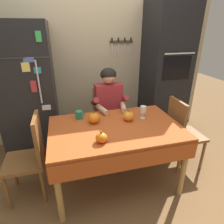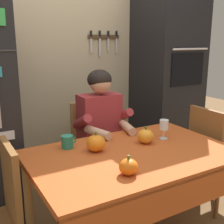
# 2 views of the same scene
# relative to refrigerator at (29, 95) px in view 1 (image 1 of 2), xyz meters

# --- Properties ---
(ground_plane) EXTENTS (10.00, 10.00, 0.00)m
(ground_plane) POSITION_rel_refrigerator_xyz_m (0.95, -0.96, -0.90)
(ground_plane) COLOR brown
(ground_plane) RESTS_ON ground
(back_wall_assembly) EXTENTS (3.70, 0.13, 2.60)m
(back_wall_assembly) POSITION_rel_refrigerator_xyz_m (1.00, 0.39, 0.40)
(back_wall_assembly) COLOR #BCAD89
(back_wall_assembly) RESTS_ON ground
(refrigerator) EXTENTS (0.68, 0.71, 1.80)m
(refrigerator) POSITION_rel_refrigerator_xyz_m (0.00, 0.00, 0.00)
(refrigerator) COLOR black
(refrigerator) RESTS_ON ground
(wall_oven) EXTENTS (0.60, 0.64, 2.10)m
(wall_oven) POSITION_rel_refrigerator_xyz_m (2.00, 0.04, 0.15)
(wall_oven) COLOR black
(wall_oven) RESTS_ON ground
(dining_table) EXTENTS (1.40, 0.90, 0.74)m
(dining_table) POSITION_rel_refrigerator_xyz_m (0.95, -0.88, -0.24)
(dining_table) COLOR tan
(dining_table) RESTS_ON ground
(chair_behind_person) EXTENTS (0.40, 0.40, 0.93)m
(chair_behind_person) POSITION_rel_refrigerator_xyz_m (1.03, -0.09, -0.39)
(chair_behind_person) COLOR tan
(chair_behind_person) RESTS_ON ground
(seated_person) EXTENTS (0.47, 0.55, 1.25)m
(seated_person) POSITION_rel_refrigerator_xyz_m (1.03, -0.28, -0.16)
(seated_person) COLOR #38384C
(seated_person) RESTS_ON ground
(chair_right_side) EXTENTS (0.40, 0.40, 0.93)m
(chair_right_side) POSITION_rel_refrigerator_xyz_m (1.85, -0.78, -0.39)
(chair_right_side) COLOR brown
(chair_right_side) RESTS_ON ground
(chair_left_side) EXTENTS (0.40, 0.40, 0.93)m
(chair_left_side) POSITION_rel_refrigerator_xyz_m (0.05, -0.81, -0.39)
(chair_left_side) COLOR brown
(chair_left_side) RESTS_ON ground
(coffee_mug) EXTENTS (0.11, 0.08, 0.09)m
(coffee_mug) POSITION_rel_refrigerator_xyz_m (0.59, -0.55, -0.11)
(coffee_mug) COLOR #237F66
(coffee_mug) RESTS_ON dining_table
(wine_glass) EXTENTS (0.07, 0.07, 0.15)m
(wine_glass) POSITION_rel_refrigerator_xyz_m (1.31, -0.75, -0.05)
(wine_glass) COLOR white
(wine_glass) RESTS_ON dining_table
(pumpkin_large) EXTENTS (0.13, 0.13, 0.14)m
(pumpkin_large) POSITION_rel_refrigerator_xyz_m (0.74, -0.71, -0.10)
(pumpkin_large) COLOR orange
(pumpkin_large) RESTS_ON dining_table
(pumpkin_medium) EXTENTS (0.12, 0.12, 0.13)m
(pumpkin_medium) POSITION_rel_refrigerator_xyz_m (1.13, -0.75, -0.11)
(pumpkin_medium) COLOR orange
(pumpkin_medium) RESTS_ON dining_table
(pumpkin_small) EXTENTS (0.11, 0.11, 0.12)m
(pumpkin_small) POSITION_rel_refrigerator_xyz_m (0.74, -1.12, -0.11)
(pumpkin_small) COLOR orange
(pumpkin_small) RESTS_ON dining_table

